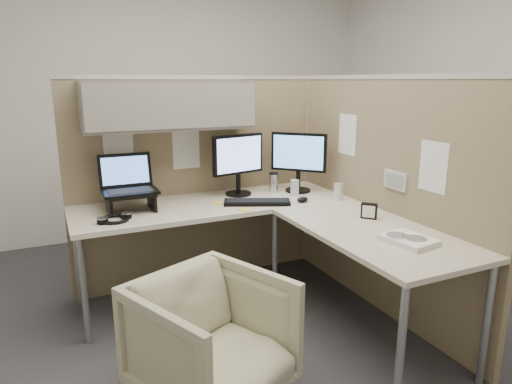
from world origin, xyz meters
name	(u,v)px	position (x,y,z in m)	size (l,w,h in m)	color
ground	(258,324)	(0.00, 0.00, 0.00)	(4.50, 4.50, 0.00)	#303135
partition_back	(186,148)	(-0.22, 0.83, 1.10)	(2.00, 0.36, 1.63)	#8D7B5C
partition_right	(379,195)	(0.90, -0.07, 0.82)	(0.07, 2.03, 1.63)	#8D7B5C
desk	(267,219)	(0.12, 0.13, 0.69)	(2.00, 1.98, 0.73)	beige
office_chair	(212,334)	(-0.51, -0.53, 0.35)	(0.68, 0.63, 0.70)	beige
monitor_left	(238,160)	(0.15, 0.67, 1.00)	(0.44, 0.20, 0.47)	black
monitor_right	(299,157)	(0.62, 0.57, 1.00)	(0.33, 0.34, 0.47)	black
laptop_station	(129,190)	(-0.69, 0.59, 0.87)	(0.36, 0.31, 0.37)	black
keyboard	(257,202)	(0.16, 0.37, 0.74)	(0.47, 0.16, 0.02)	black
mouse	(303,199)	(0.49, 0.28, 0.75)	(0.10, 0.07, 0.04)	black
travel_mug	(274,182)	(0.44, 0.64, 0.81)	(0.07, 0.07, 0.15)	silver
soda_can_green	(338,192)	(0.76, 0.22, 0.79)	(0.07, 0.07, 0.12)	silver
soda_can_silver	(295,188)	(0.53, 0.48, 0.79)	(0.07, 0.07, 0.12)	silver
sticky_note_b	(245,210)	(0.01, 0.25, 0.73)	(0.08, 0.08, 0.01)	yellow
sticky_note_d	(218,203)	(-0.09, 0.50, 0.73)	(0.08, 0.08, 0.01)	yellow
headphones	(115,219)	(-0.83, 0.37, 0.74)	(0.23, 0.23, 0.03)	black
paper_stack	(409,240)	(0.58, -0.71, 0.75)	(0.25, 0.30, 0.03)	white
desk_clock	(369,211)	(0.66, -0.26, 0.78)	(0.10, 0.10, 0.10)	black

